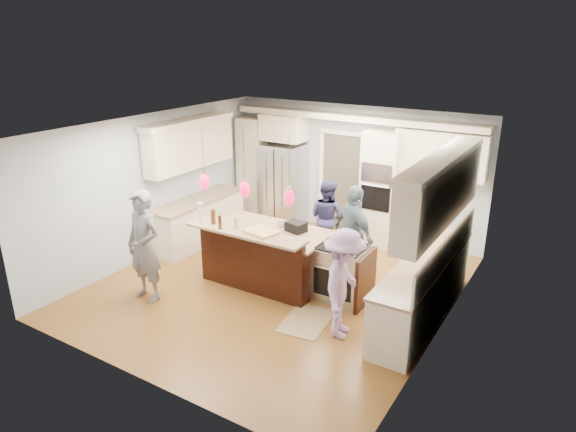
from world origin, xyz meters
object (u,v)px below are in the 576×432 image
Objects in this scene: person_far_left at (327,218)px; refrigerator at (283,184)px; island_range at (343,274)px; person_bar_end at (144,246)px; kitchen_island at (267,255)px.

refrigerator is at bearing -20.22° from person_far_left.
person_far_left is at bearing 126.17° from island_range.
person_bar_end is (0.01, -4.10, 0.00)m from refrigerator.
refrigerator is at bearing 93.41° from person_bar_end.
refrigerator is 1.00× the size of person_bar_end.
person_bar_end is at bearing -89.93° from refrigerator.
person_bar_end is (-2.71, -1.60, 0.45)m from island_range.
refrigerator is at bearing 116.90° from kitchen_island.
person_far_left is (-1.06, 1.45, 0.29)m from island_range.
kitchen_island is at bearing 89.23° from person_far_left.
refrigerator is at bearing 137.41° from island_range.
person_bar_end reaches higher than person_far_left.
kitchen_island is 2.05m from person_bar_end.
island_range is at bearing 3.08° from kitchen_island.
island_range is (2.71, -2.49, -0.44)m from refrigerator.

